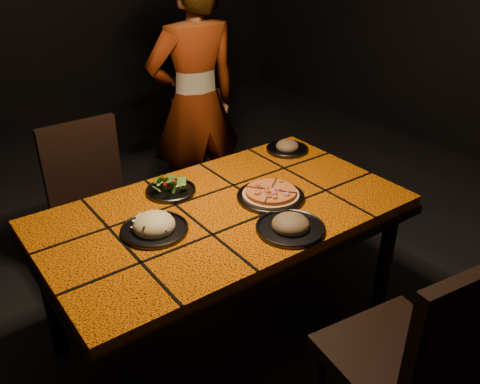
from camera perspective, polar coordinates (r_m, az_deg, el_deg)
room_shell at (r=1.98m, az=-2.17°, el=17.25°), size 6.04×7.04×3.08m
dining_table at (r=2.29m, az=-1.80°, el=-3.51°), size 1.62×0.92×0.75m
chair_near at (r=1.88m, az=20.02°, el=-17.14°), size 0.53×0.53×1.04m
chair_far_left at (r=2.88m, az=-16.14°, el=-0.54°), size 0.43×0.43×0.94m
chair_far_right at (r=3.36m, az=-3.33°, el=4.34°), size 0.43×0.43×0.90m
diner at (r=3.25m, az=-5.03°, el=9.76°), size 0.66×0.47×1.70m
plate_pizza at (r=2.32m, az=3.47°, el=-0.34°), size 0.37×0.37×0.04m
plate_pasta at (r=2.11m, az=-9.60°, el=-3.82°), size 0.28×0.28×0.09m
plate_salad at (r=2.39m, az=-7.79°, el=0.50°), size 0.23×0.23×0.07m
plate_mushroom_a at (r=2.10m, az=5.69°, el=-3.70°), size 0.29×0.29×0.09m
plate_mushroom_b at (r=2.82m, az=5.33°, el=5.03°), size 0.23×0.23×0.08m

